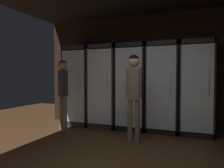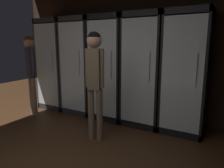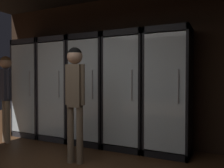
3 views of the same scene
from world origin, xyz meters
name	(u,v)px [view 2 (image 2 of 3)]	position (x,y,z in m)	size (l,w,h in m)	color
wall_back	(142,49)	(0.00, 3.03, 1.40)	(6.00, 0.06, 2.80)	black
cooler_far_left	(57,65)	(-1.99, 2.73, 1.00)	(0.70, 0.62, 2.05)	#2B2B30
cooler_left	(82,67)	(-1.26, 2.73, 1.00)	(0.70, 0.62, 2.05)	#2B2B30
cooler_center	(111,69)	(-0.54, 2.73, 1.00)	(0.70, 0.62, 2.05)	black
cooler_right	(145,71)	(0.19, 2.73, 1.00)	(0.70, 0.62, 2.05)	black
cooler_far_right	(186,74)	(0.92, 2.73, 1.00)	(0.70, 0.62, 2.05)	black
shopper_near	(95,72)	(-0.21, 1.68, 1.09)	(0.30, 0.22, 1.68)	#72604C
shopper_far	(31,65)	(-2.04, 2.01, 1.08)	(0.29, 0.22, 1.66)	#72604C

